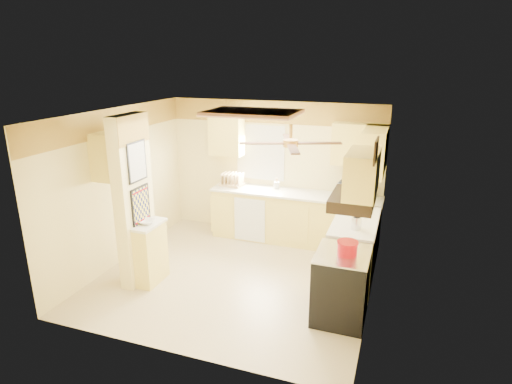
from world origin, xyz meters
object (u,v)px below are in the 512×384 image
at_px(bowl, 147,222).
at_px(kettle, 356,222).
at_px(microwave, 354,190).
at_px(dutch_oven, 347,248).

distance_m(bowl, kettle, 2.99).
bearing_deg(bowl, microwave, 39.56).
xyz_separation_m(bowl, dutch_oven, (2.87, -0.01, 0.04)).
xyz_separation_m(bowl, kettle, (2.88, 0.80, 0.07)).
bearing_deg(dutch_oven, microwave, 95.24).
bearing_deg(kettle, bowl, -164.49).
xyz_separation_m(microwave, bowl, (-2.66, -2.20, -0.11)).
bearing_deg(dutch_oven, bowl, 179.78).
height_order(bowl, dutch_oven, dutch_oven).
height_order(microwave, kettle, microwave).
bearing_deg(microwave, dutch_oven, 102.20).
distance_m(microwave, dutch_oven, 2.22).
relative_size(microwave, dutch_oven, 1.89).
height_order(microwave, dutch_oven, microwave).
bearing_deg(microwave, bowl, 46.51).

